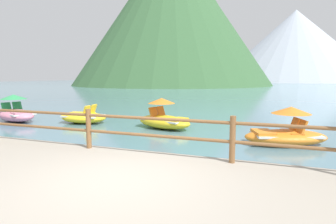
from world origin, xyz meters
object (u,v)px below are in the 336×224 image
(pedal_boat_3, at_px, (16,113))
(pedal_boat_2, at_px, (83,117))
(pedal_boat_1, at_px, (286,133))
(pedal_boat_0, at_px, (164,119))

(pedal_boat_3, bearing_deg, pedal_boat_2, 12.40)
(pedal_boat_1, height_order, pedal_boat_3, pedal_boat_3)
(pedal_boat_0, xyz_separation_m, pedal_boat_2, (-3.96, 0.01, -0.14))
(pedal_boat_1, distance_m, pedal_boat_2, 8.63)
(pedal_boat_0, height_order, pedal_boat_3, pedal_boat_3)
(pedal_boat_0, relative_size, pedal_boat_2, 1.23)
(pedal_boat_3, bearing_deg, pedal_boat_0, 5.63)
(pedal_boat_1, bearing_deg, pedal_boat_2, 171.41)
(pedal_boat_0, height_order, pedal_boat_1, pedal_boat_0)
(pedal_boat_1, xyz_separation_m, pedal_boat_3, (-11.83, 0.57, 0.04))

